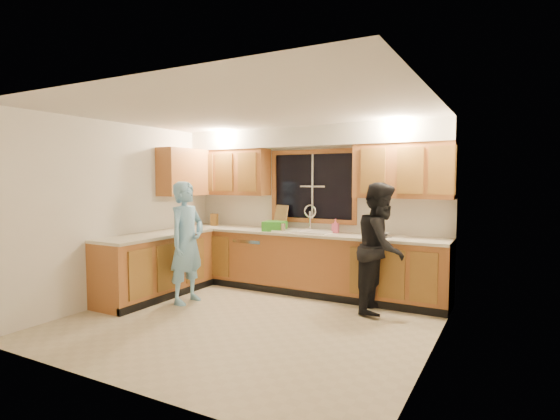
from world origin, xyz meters
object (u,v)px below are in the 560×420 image
(stove, at_px, (126,273))
(soap_bottle, at_px, (335,226))
(woman, at_px, (381,247))
(bowl, at_px, (381,234))
(dish_crate, at_px, (275,226))
(sink, at_px, (305,235))
(man, at_px, (187,242))
(dishwasher, at_px, (256,260))
(knife_block, at_px, (214,220))

(stove, relative_size, soap_bottle, 4.34)
(woman, height_order, soap_bottle, woman)
(woman, relative_size, bowl, 8.36)
(dish_crate, bearing_deg, sink, 14.28)
(bowl, bearing_deg, stove, -147.24)
(sink, bearing_deg, woman, -17.90)
(dish_crate, xyz_separation_m, soap_bottle, (0.90, 0.22, 0.03))
(sink, bearing_deg, stove, -134.61)
(woman, bearing_deg, man, 107.41)
(sink, bearing_deg, dish_crate, -165.72)
(dish_crate, bearing_deg, soap_bottle, 13.87)
(dishwasher, relative_size, stove, 0.91)
(sink, xyz_separation_m, dish_crate, (-0.45, -0.12, 0.13))
(sink, xyz_separation_m, soap_bottle, (0.45, 0.11, 0.16))
(woman, height_order, knife_block, woman)
(sink, xyz_separation_m, man, (-1.20, -1.28, -0.02))
(dishwasher, relative_size, bowl, 4.11)
(stove, relative_size, man, 0.54)
(man, xyz_separation_m, soap_bottle, (1.65, 1.39, 0.18))
(stove, distance_m, bowl, 3.54)
(man, distance_m, knife_block, 1.46)
(stove, bearing_deg, man, 41.93)
(stove, height_order, bowl, bowl)
(dishwasher, relative_size, soap_bottle, 3.96)
(dishwasher, bearing_deg, stove, -117.69)
(sink, xyz_separation_m, bowl, (1.15, 0.07, 0.08))
(man, relative_size, knife_block, 8.25)
(woman, xyz_separation_m, knife_block, (-3.02, 0.48, 0.19))
(knife_block, bearing_deg, dishwasher, -17.70)
(stove, bearing_deg, dishwasher, 62.31)
(knife_block, height_order, dish_crate, knife_block)
(dishwasher, relative_size, knife_block, 4.03)
(man, relative_size, bowl, 8.41)
(dishwasher, relative_size, man, 0.49)
(dish_crate, distance_m, bowl, 1.62)
(man, bearing_deg, knife_block, 22.37)
(dishwasher, distance_m, soap_bottle, 1.44)
(woman, bearing_deg, soap_bottle, 56.04)
(stove, distance_m, man, 0.90)
(dishwasher, xyz_separation_m, stove, (-0.95, -1.81, 0.04))
(dish_crate, height_order, bowl, dish_crate)
(sink, relative_size, dish_crate, 2.71)
(dishwasher, height_order, knife_block, knife_block)
(bowl, bearing_deg, dish_crate, -173.27)
(dish_crate, bearing_deg, stove, -128.22)
(sink, height_order, bowl, sink)
(knife_block, bearing_deg, soap_bottle, -11.61)
(dish_crate, bearing_deg, knife_block, 172.16)
(bowl, bearing_deg, soap_bottle, 177.22)
(sink, distance_m, bowl, 1.15)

